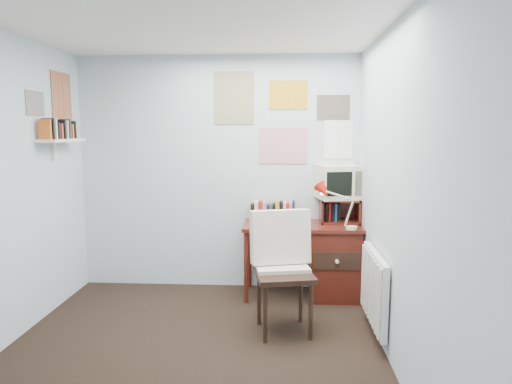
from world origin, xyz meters
The scene contains 14 objects.
ground centered at (0.00, 0.00, 0.00)m, with size 3.50×3.50×0.00m, color black.
back_wall centered at (0.00, 1.75, 1.25)m, with size 3.00×0.02×2.50m, color silver.
right_wall centered at (1.50, 0.00, 1.25)m, with size 0.02×3.50×2.50m, color silver.
ceiling centered at (0.00, 0.00, 2.50)m, with size 3.00×3.50×0.02m, color white.
desk centered at (1.17, 1.48, 0.41)m, with size 1.20×0.55×0.76m.
desk_chair centered at (0.71, 0.60, 0.50)m, with size 0.51×0.49×1.00m, color black.
desk_lamp centered at (1.37, 1.26, 0.96)m, with size 0.28×0.24×0.40m, color red.
tv_riser centered at (1.29, 1.59, 0.89)m, with size 0.40×0.30×0.25m, color #511A12.
crt_tv centered at (1.27, 1.61, 1.20)m, with size 0.40×0.37×0.38m, color beige.
book_row centered at (0.66, 1.66, 0.87)m, with size 0.60×0.14×0.22m, color #511A12.
radiator centered at (1.46, 0.55, 0.42)m, with size 0.09×0.80×0.60m, color white.
wall_shelf centered at (-1.40, 1.10, 1.62)m, with size 0.20×0.62×0.24m, color white.
posters_back centered at (0.70, 1.74, 1.85)m, with size 1.20×0.01×0.90m, color white.
posters_left centered at (-1.49, 1.10, 2.00)m, with size 0.01×0.70×0.60m, color white.
Camera 1 is at (0.68, -3.13, 1.72)m, focal length 32.00 mm.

